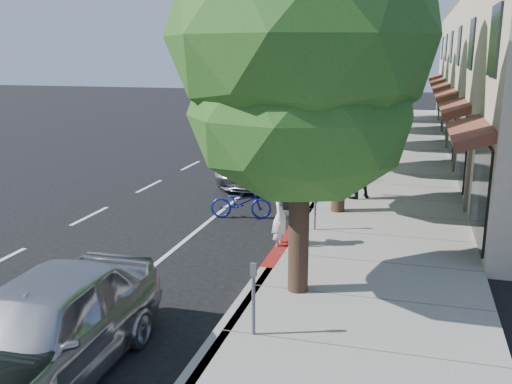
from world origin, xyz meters
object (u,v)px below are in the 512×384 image
(street_tree_0, at_px, (302,44))
(white_pickup, at_px, (318,131))
(street_tree_4, at_px, (382,58))
(street_tree_2, at_px, (363,51))
(silver_suv, at_px, (270,160))
(bicycle, at_px, (241,203))
(street_tree_1, at_px, (344,40))
(pedestrian, at_px, (356,170))
(dark_sedan, at_px, (297,149))
(street_tree_3, at_px, (374,58))
(cyclist, at_px, (281,217))
(dark_suv_far, at_px, (352,117))
(street_tree_5, at_px, (387,61))
(near_car_a, at_px, (41,332))

(street_tree_0, height_order, white_pickup, street_tree_0)
(street_tree_4, bearing_deg, street_tree_2, -90.00)
(silver_suv, xyz_separation_m, white_pickup, (0.32, 9.23, -0.08))
(street_tree_2, height_order, white_pickup, street_tree_2)
(street_tree_2, xyz_separation_m, bicycle, (-2.70, -7.00, -4.31))
(white_pickup, bearing_deg, street_tree_2, -71.00)
(street_tree_1, bearing_deg, street_tree_2, 90.00)
(street_tree_0, xyz_separation_m, pedestrian, (0.34, 7.70, -3.81))
(street_tree_2, bearing_deg, dark_sedan, 160.89)
(street_tree_3, bearing_deg, street_tree_2, -90.00)
(street_tree_3, bearing_deg, street_tree_1, -90.00)
(cyclist, bearing_deg, dark_suv_far, 1.46)
(street_tree_1, relative_size, street_tree_5, 1.15)
(street_tree_1, height_order, silver_suv, street_tree_1)
(street_tree_2, bearing_deg, street_tree_4, 90.00)
(street_tree_1, distance_m, cyclist, 5.51)
(street_tree_1, relative_size, street_tree_4, 1.13)
(bicycle, bearing_deg, dark_sedan, -12.18)
(cyclist, distance_m, dark_sedan, 10.45)
(street_tree_5, distance_m, bicycle, 25.42)
(white_pickup, distance_m, dark_suv_far, 6.34)
(street_tree_2, relative_size, cyclist, 4.58)
(cyclist, height_order, dark_suv_far, cyclist)
(silver_suv, xyz_separation_m, dark_suv_far, (1.37, 15.48, 0.00))
(cyclist, bearing_deg, street_tree_1, -16.18)
(bicycle, bearing_deg, silver_suv, -7.10)
(street_tree_1, distance_m, street_tree_5, 24.02)
(dark_sedan, relative_size, near_car_a, 0.98)
(street_tree_5, height_order, near_car_a, street_tree_5)
(street_tree_0, bearing_deg, street_tree_5, 90.00)
(white_pickup, bearing_deg, silver_suv, -94.01)
(street_tree_3, relative_size, pedestrian, 3.95)
(street_tree_2, distance_m, bicycle, 8.65)
(street_tree_1, xyz_separation_m, dark_sedan, (-2.63, 6.91, -4.29))
(dark_suv_far, relative_size, pedestrian, 2.55)
(street_tree_3, distance_m, cyclist, 15.85)
(white_pickup, bearing_deg, street_tree_1, -80.16)
(street_tree_4, relative_size, pedestrian, 3.90)
(street_tree_4, xyz_separation_m, street_tree_5, (0.00, 6.00, -0.22))
(street_tree_5, relative_size, near_car_a, 1.47)
(street_tree_4, distance_m, silver_suv, 14.78)
(silver_suv, height_order, dark_suv_far, dark_suv_far)
(street_tree_3, relative_size, dark_suv_far, 1.55)
(street_tree_3, height_order, near_car_a, street_tree_3)
(near_car_a, bearing_deg, street_tree_0, 52.57)
(street_tree_2, relative_size, dark_sedan, 1.63)
(street_tree_2, relative_size, silver_suv, 1.34)
(dark_suv_far, xyz_separation_m, near_car_a, (-1.24, -29.47, 0.02))
(street_tree_3, distance_m, pedestrian, 10.85)
(dark_suv_far, bearing_deg, dark_sedan, -91.89)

